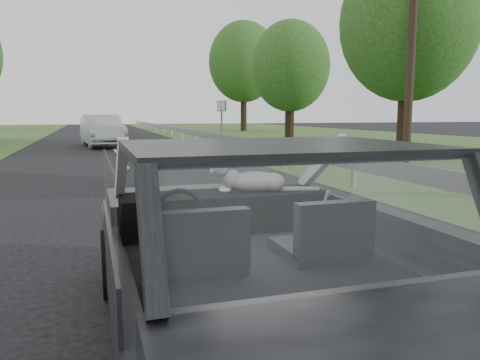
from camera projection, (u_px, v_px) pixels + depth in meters
ground at (250, 351)px, 3.19m from camera, size 140.00×140.00×0.00m
subject_car at (250, 249)px, 3.09m from camera, size 1.80×4.00×1.45m
dashboard at (224, 211)px, 3.66m from camera, size 1.58×0.45×0.30m
driver_seat at (200, 242)px, 2.67m from camera, size 0.50×0.72×0.42m
passenger_seat at (326, 232)px, 2.91m from camera, size 0.50×0.72×0.42m
steering_wheel at (180, 213)px, 3.25m from camera, size 0.36×0.36×0.04m
cat at (255, 180)px, 3.67m from camera, size 0.64×0.32×0.27m
guardrail at (278, 148)px, 13.83m from camera, size 0.05×90.00×0.32m
other_car at (102, 131)px, 22.65m from camera, size 2.42×4.91×1.55m
highway_sign at (222, 123)px, 24.20m from camera, size 0.31×0.90×2.26m
utility_pole at (412, 40)px, 14.32m from camera, size 0.29×0.29×7.67m
tree_1 at (407, 54)px, 16.99m from camera, size 5.83×5.83×7.48m
tree_2 at (290, 84)px, 24.50m from camera, size 5.44×5.44×6.23m
tree_3 at (244, 78)px, 42.45m from camera, size 8.35×8.35×9.58m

